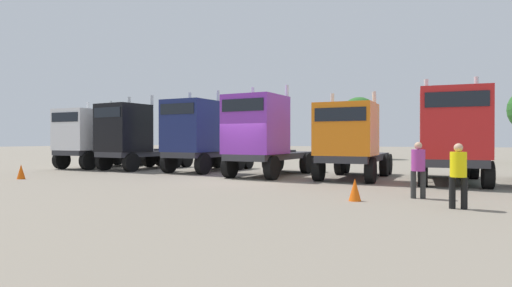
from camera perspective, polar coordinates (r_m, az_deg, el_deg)
The scene contains 13 objects.
ground at distance 18.12m, azimuth -3.02°, elevation -5.13°, with size 200.00×200.00×0.00m, color gray.
semi_truck_white at distance 28.24m, azimuth -21.66°, elevation 0.76°, with size 2.57×6.04×4.24m.
semi_truck_black at distance 25.85m, azimuth -16.55°, elevation 0.93°, with size 3.10×6.17×4.43m.
semi_truck_navy at distance 23.19m, azimuth -7.96°, elevation 1.05°, with size 2.78×6.22×4.49m.
semi_truck_purple at distance 20.14m, azimuth 0.87°, elevation 1.14°, with size 2.94×6.60×4.44m.
semi_truck_orange at distance 19.11m, azimuth 12.66°, elevation 0.36°, with size 2.60×6.10×3.93m.
semi_truck_red at distance 18.44m, azimuth 25.07°, elevation 1.01°, with size 2.96×6.56×4.35m.
visitor_in_hivis at distance 11.99m, azimuth 25.76°, elevation -3.38°, with size 0.46×0.45×1.69m.
visitor_with_camera at distance 13.64m, azimuth 21.15°, elevation -2.84°, with size 0.51×0.51×1.71m.
traffic_cone_near at distance 21.85m, azimuth -29.27°, elevation -3.35°, with size 0.36×0.36×0.67m, color #F2590C.
traffic_cone_far at distance 12.58m, azimuth 13.27°, elevation -6.12°, with size 0.36×0.36×0.66m, color #F2590C.
oak_far_left at distance 39.90m, azimuth -6.22°, elevation 3.48°, with size 3.43×3.43×5.60m.
oak_far_centre at distance 40.65m, azimuth 13.78°, elevation 3.64°, with size 3.52×3.52×5.80m.
Camera 1 is at (8.42, -15.95, 1.77)m, focal length 29.48 mm.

